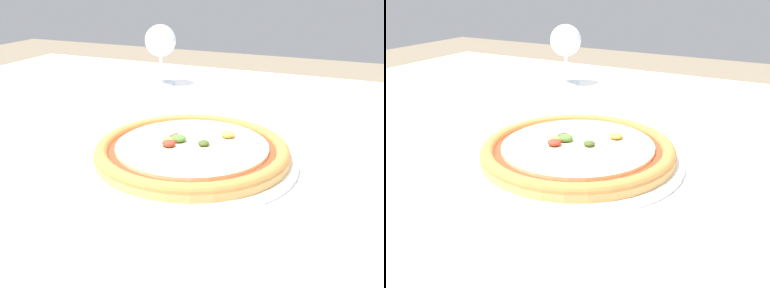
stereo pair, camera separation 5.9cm
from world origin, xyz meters
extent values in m
cube|color=brown|center=(0.00, 0.00, 0.73)|extent=(1.32, 1.00, 0.04)
cube|color=white|center=(0.00, 0.00, 0.75)|extent=(1.42, 1.10, 0.01)
cylinder|color=brown|center=(-0.60, 0.44, 0.35)|extent=(0.06, 0.06, 0.71)
cylinder|color=white|center=(0.15, -0.13, 0.75)|extent=(0.32, 0.32, 0.01)
cylinder|color=tan|center=(0.15, -0.13, 0.77)|extent=(0.30, 0.30, 0.01)
torus|color=#B27538|center=(0.15, -0.13, 0.77)|extent=(0.30, 0.30, 0.02)
cylinder|color=#BC381E|center=(0.15, -0.13, 0.77)|extent=(0.25, 0.25, 0.00)
cylinder|color=beige|center=(0.15, -0.13, 0.78)|extent=(0.23, 0.23, 0.00)
ellipsoid|color=#BC9342|center=(0.11, -0.14, 0.78)|extent=(0.02, 0.02, 0.01)
ellipsoid|color=#BC9342|center=(0.19, -0.08, 0.78)|extent=(0.02, 0.02, 0.01)
ellipsoid|color=#425123|center=(0.11, -0.12, 0.78)|extent=(0.01, 0.01, 0.01)
ellipsoid|color=#4C7A33|center=(0.12, -0.13, 0.78)|extent=(0.02, 0.02, 0.01)
ellipsoid|color=#A83323|center=(0.12, -0.14, 0.78)|extent=(0.01, 0.01, 0.01)
ellipsoid|color=#A83323|center=(0.11, -0.12, 0.78)|extent=(0.01, 0.01, 0.01)
ellipsoid|color=#A83323|center=(0.12, -0.16, 0.78)|extent=(0.02, 0.02, 0.01)
ellipsoid|color=#425123|center=(0.16, -0.13, 0.78)|extent=(0.02, 0.02, 0.01)
cylinder|color=silver|center=(-0.13, 0.30, 0.75)|extent=(0.07, 0.07, 0.00)
cylinder|color=silver|center=(-0.13, 0.30, 0.79)|extent=(0.01, 0.01, 0.08)
sphere|color=silver|center=(-0.13, 0.30, 0.86)|extent=(0.08, 0.08, 0.08)
camera|label=1|loc=(0.39, -0.69, 1.02)|focal=40.00mm
camera|label=2|loc=(0.44, -0.67, 1.02)|focal=40.00mm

